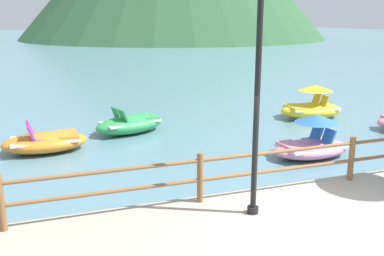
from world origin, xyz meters
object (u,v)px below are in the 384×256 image
object	(u,v)px
pedal_boat_1	(45,142)
pedal_boat_2	(312,143)
pedal_boat_0	(130,124)
pedal_boat_5	(312,107)
lamp_post	(258,65)

from	to	relation	value
pedal_boat_1	pedal_boat_2	distance (m)	7.53
pedal_boat_0	pedal_boat_2	distance (m)	5.94
pedal_boat_1	pedal_boat_5	world-z (taller)	pedal_boat_5
pedal_boat_0	pedal_boat_1	world-z (taller)	pedal_boat_0
lamp_post	pedal_boat_2	world-z (taller)	lamp_post
lamp_post	pedal_boat_5	distance (m)	10.12
pedal_boat_1	pedal_boat_5	distance (m)	9.77
pedal_boat_5	pedal_boat_1	bearing A→B (deg)	-173.52
pedal_boat_2	pedal_boat_5	size ratio (longest dim) A/B	0.92
lamp_post	pedal_boat_5	world-z (taller)	lamp_post
lamp_post	pedal_boat_1	xyz separation A→B (m)	(-3.36, 6.36, -2.71)
pedal_boat_0	pedal_boat_1	bearing A→B (deg)	-155.72
pedal_boat_0	pedal_boat_5	xyz separation A→B (m)	(6.99, -0.12, 0.12)
pedal_boat_2	pedal_boat_1	bearing A→B (deg)	156.75
lamp_post	pedal_boat_0	distance (m)	8.07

